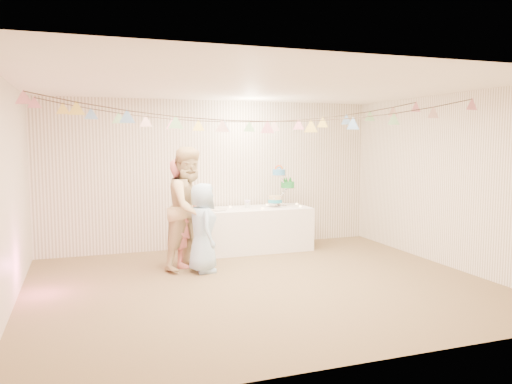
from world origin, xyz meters
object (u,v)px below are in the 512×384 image
object	(u,v)px
table	(253,229)
cake_stand	(281,187)
person_adult_b	(190,208)
person_child	(203,228)
person_adult_a	(183,213)

from	to	relation	value
table	cake_stand	bearing A→B (deg)	5.19
table	person_adult_b	size ratio (longest dim) A/B	1.09
cake_stand	person_adult_b	world-z (taller)	person_adult_b
table	person_child	distance (m)	1.61
cake_stand	table	bearing A→B (deg)	-174.81
person_child	person_adult_a	bearing A→B (deg)	23.55
cake_stand	person_child	size ratio (longest dim) A/B	0.52
table	person_adult_b	distance (m)	1.62
table	person_adult_b	xyz separation A→B (m)	(-1.27, -0.86, 0.53)
cake_stand	person_adult_b	bearing A→B (deg)	-153.34
table	person_adult_a	xyz separation A→B (m)	(-1.34, -0.67, 0.45)
table	cake_stand	world-z (taller)	cake_stand
table	person_adult_a	world-z (taller)	person_adult_a
person_adult_b	person_child	xyz separation A→B (m)	(0.12, -0.24, -0.26)
person_adult_a	person_child	bearing A→B (deg)	-140.12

